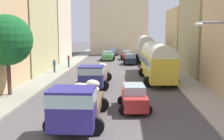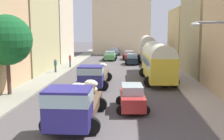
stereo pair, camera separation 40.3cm
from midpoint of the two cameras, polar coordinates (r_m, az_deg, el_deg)
The scene contains 20 objects.
ground_plane at distance 36.26m, azimuth 0.40°, elevation 0.05°, with size 154.00×154.00×0.00m, color #504B4D.
sidewalk_left at distance 37.24m, azimuth -10.82°, elevation 0.23°, with size 2.50×70.00×0.14m, color gray.
sidewalk_right at distance 36.69m, azimuth 11.79°, elevation 0.08°, with size 2.50×70.00×0.14m, color #B4A698.
building_left_2 at distance 36.22m, azimuth -18.31°, elevation 9.48°, with size 5.80×11.61×12.42m.
building_left_3 at distance 46.71m, azimuth -12.46°, elevation 9.44°, with size 4.68×9.73×12.49m.
building_right_2 at distance 34.52m, azimuth 19.35°, elevation 8.49°, with size 5.39×10.55×11.19m.
building_right_3 at distance 45.75m, azimuth 14.63°, elevation 6.85°, with size 4.64×11.14×8.48m.
distant_church at distance 61.09m, azimuth 1.34°, elevation 10.60°, with size 12.07×7.99×20.81m.
parked_bus_0 at distance 28.14m, azimuth 8.95°, elevation 1.99°, with size 3.49×9.07×3.95m.
parked_bus_1 at distance 45.87m, azimuth 6.69°, elevation 4.72°, with size 3.29×8.19×4.23m.
cargo_truck_0 at distance 15.21m, azimuth -7.90°, elevation -6.93°, with size 3.12×6.79×2.43m.
cargo_truck_1 at distance 25.17m, azimuth -4.22°, elevation -1.05°, with size 2.98×7.46×2.20m.
car_0 at distance 47.24m, azimuth -1.09°, elevation 2.97°, with size 2.40×4.13×1.57m.
car_1 at distance 56.61m, azimuth -0.16°, elevation 3.85°, with size 2.49×4.36×1.53m.
car_2 at distance 18.29m, azimuth 3.92°, elevation -5.65°, with size 2.25×3.88×1.67m.
car_3 at distance 42.03m, azimuth 3.58°, elevation 2.30°, with size 2.23×3.99×1.61m.
car_4 at distance 48.72m, azimuth 2.93°, elevation 3.09°, with size 2.46×4.45×1.52m.
pedestrian_0 at distance 38.01m, azimuth -9.27°, elevation 1.99°, with size 0.42×0.42×1.88m.
pedestrian_1 at distance 33.85m, azimuth -12.19°, elevation 0.98°, with size 0.44×0.44×1.76m.
roadside_tree_1 at distance 22.94m, azimuth -21.38°, elevation 5.77°, with size 3.95×3.95×6.43m.
Camera 1 is at (1.19, -8.86, 5.27)m, focal length 44.16 mm.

